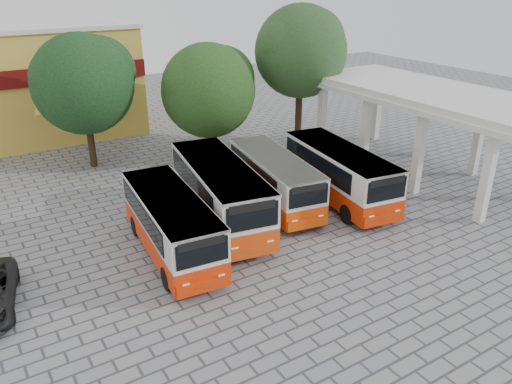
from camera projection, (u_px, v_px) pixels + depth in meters
ground at (329, 240)px, 23.82m from camera, size 90.00×90.00×0.00m
terminal_shelter at (426, 96)px, 30.02m from camera, size 6.80×15.80×5.40m
bus_far_left at (171, 222)px, 22.01m from camera, size 3.08×8.00×2.82m
bus_centre_left at (220, 190)px, 24.72m from camera, size 4.07×9.09×3.15m
bus_centre_right at (274, 177)px, 26.87m from camera, size 3.50×7.96×2.76m
bus_far_right at (339, 171)px, 27.37m from camera, size 3.62×8.54×2.98m
tree_left at (84, 80)px, 30.76m from camera, size 6.55×6.24×8.53m
tree_middle at (209, 87)px, 32.84m from camera, size 6.54×6.22×7.69m
tree_right at (301, 48)px, 34.56m from camera, size 6.74×6.42×9.91m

